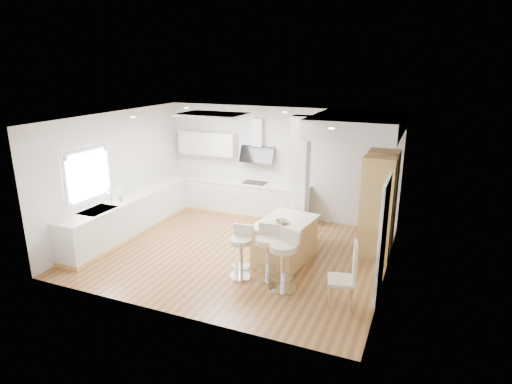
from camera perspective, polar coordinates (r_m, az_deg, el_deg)
The scene contains 18 objects.
ground at distance 9.10m, azimuth -2.61°, elevation -8.00°, with size 6.00×6.00×0.00m, color #956337.
ceiling at distance 9.10m, azimuth -2.61°, elevation -8.00°, with size 6.00×5.00×0.02m, color silver.
wall_back at distance 10.85m, azimuth 2.93°, elevation 3.91°, with size 6.00×0.04×2.80m, color beige.
wall_left at distance 10.22m, azimuth -18.13°, elevation 2.28°, with size 0.04×5.00×2.80m, color beige.
wall_right at distance 7.86m, azimuth 17.46°, elevation -1.90°, with size 0.04×5.00×2.80m, color beige.
skylight at distance 9.22m, azimuth -5.75°, elevation 10.21°, with size 4.10×2.10×0.06m.
window_left at distance 9.49m, azimuth -21.58°, elevation 2.68°, with size 0.06×1.28×1.07m.
doorway_right at distance 7.44m, azimuth 16.51°, elevation -6.18°, with size 0.05×1.00×2.10m.
counter_left at distance 10.47m, azimuth -15.61°, elevation -2.55°, with size 0.63×4.50×1.35m.
counter_back at distance 11.11m, azimuth -2.05°, elevation 0.48°, with size 3.62×0.63×2.50m.
pillar at distance 9.10m, azimuth 5.83°, elevation 1.32°, with size 0.35×0.35×2.80m.
soffit at distance 9.06m, azimuth 13.34°, elevation 8.64°, with size 1.78×2.20×0.40m.
oven_column at distance 9.16m, azimuth 16.05°, elevation -1.46°, with size 0.63×1.21×2.10m.
peninsula at distance 8.57m, azimuth 3.87°, elevation -6.50°, with size 1.10×1.51×0.92m.
bar_stool_a at distance 7.90m, azimuth -1.97°, elevation -7.61°, with size 0.46×0.46×0.98m.
bar_stool_b at distance 7.82m, azimuth 1.55°, elevation -7.67°, with size 0.52×0.52×1.03m.
bar_stool_c at distance 7.46m, azimuth 3.72°, elevation -8.68°, with size 0.64×0.64×1.09m.
dining_chair at distance 7.11m, azimuth 12.19°, elevation -10.51°, with size 0.52×0.52×1.12m.
Camera 1 is at (3.56, -7.46, 3.81)m, focal length 30.00 mm.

